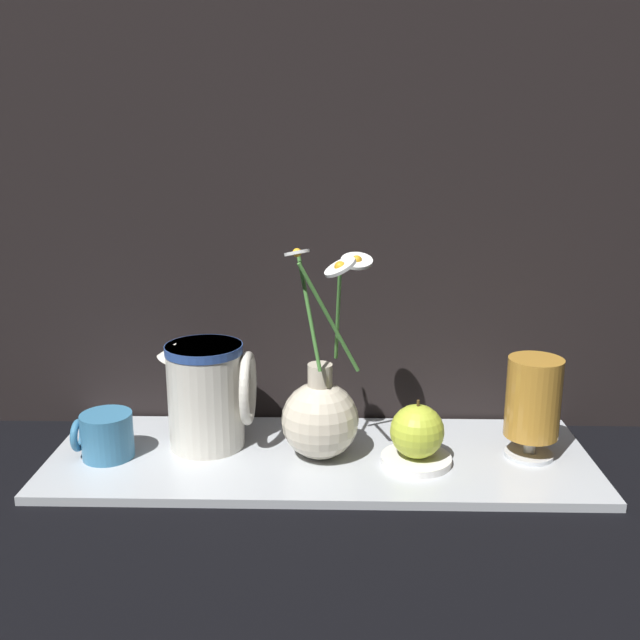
% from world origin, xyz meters
% --- Properties ---
extents(ground_plane, '(6.00, 6.00, 0.00)m').
position_xyz_m(ground_plane, '(0.00, 0.00, 0.00)').
color(ground_plane, black).
extents(shelf, '(0.75, 0.26, 0.01)m').
position_xyz_m(shelf, '(0.00, 0.00, 0.01)').
color(shelf, '#B2B7BC').
rests_on(shelf, ground_plane).
extents(backdrop_wall, '(1.25, 0.02, 1.10)m').
position_xyz_m(backdrop_wall, '(0.00, 0.14, 0.55)').
color(backdrop_wall, black).
rests_on(backdrop_wall, ground_plane).
extents(vase_with_flowers, '(0.12, 0.15, 0.30)m').
position_xyz_m(vase_with_flowers, '(0.00, -0.01, 0.07)').
color(vase_with_flowers, beige).
rests_on(vase_with_flowers, shelf).
extents(yellow_mug, '(0.08, 0.07, 0.06)m').
position_xyz_m(yellow_mug, '(-0.29, -0.01, 0.04)').
color(yellow_mug, teal).
rests_on(yellow_mug, shelf).
extents(ceramic_pitcher, '(0.13, 0.11, 0.16)m').
position_xyz_m(ceramic_pitcher, '(-0.16, 0.03, 0.09)').
color(ceramic_pitcher, beige).
rests_on(ceramic_pitcher, shelf).
extents(tea_glass, '(0.07, 0.07, 0.14)m').
position_xyz_m(tea_glass, '(0.29, 0.00, 0.09)').
color(tea_glass, silver).
rests_on(tea_glass, shelf).
extents(saucer_plate, '(0.10, 0.10, 0.01)m').
position_xyz_m(saucer_plate, '(0.13, -0.02, 0.02)').
color(saucer_plate, white).
rests_on(saucer_plate, shelf).
extents(orange_fruit, '(0.07, 0.07, 0.08)m').
position_xyz_m(orange_fruit, '(0.13, -0.02, 0.06)').
color(orange_fruit, '#B7C638').
rests_on(orange_fruit, saucer_plate).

